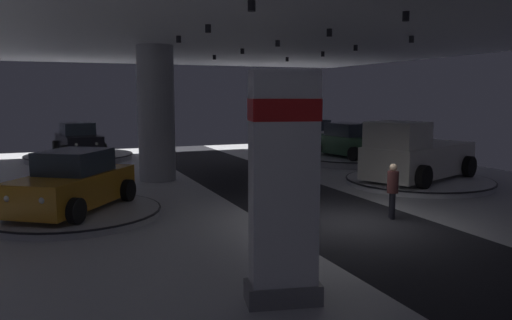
{
  "coord_description": "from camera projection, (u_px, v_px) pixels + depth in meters",
  "views": [
    {
      "loc": [
        -7.58,
        -11.66,
        3.53
      ],
      "look_at": [
        -1.4,
        3.48,
        1.4
      ],
      "focal_mm": 35.42,
      "sensor_mm": 36.0,
      "label": 1
    }
  ],
  "objects": [
    {
      "name": "display_platform_mid_left",
      "position": [
        74.0,
        213.0,
        14.57
      ],
      "size": [
        4.96,
        4.96,
        0.23
      ],
      "color": "#B7B7BC",
      "rests_on": "ground"
    },
    {
      "name": "display_platform_far_right",
      "position": [
        349.0,
        160.0,
        25.93
      ],
      "size": [
        4.56,
        4.56,
        0.36
      ],
      "color": "#B7B7BC",
      "rests_on": "ground"
    },
    {
      "name": "display_platform_mid_right",
      "position": [
        418.0,
        181.0,
        19.87
      ],
      "size": [
        5.68,
        5.68,
        0.24
      ],
      "color": "silver",
      "rests_on": "ground"
    },
    {
      "name": "pickup_truck_mid_right",
      "position": [
        415.0,
        156.0,
        19.52
      ],
      "size": [
        5.7,
        4.13,
        2.3
      ],
      "color": "silver",
      "rests_on": "display_platform_mid_right"
    },
    {
      "name": "display_car_deep_left",
      "position": [
        78.0,
        140.0,
        27.16
      ],
      "size": [
        2.66,
        4.4,
        1.71
      ],
      "color": "black",
      "rests_on": "display_platform_deep_left"
    },
    {
      "name": "brand_sign_pylon",
      "position": [
        283.0,
        185.0,
        8.38
      ],
      "size": [
        1.37,
        0.9,
        3.93
      ],
      "color": "slate",
      "rests_on": "ground"
    },
    {
      "name": "display_platform_deep_left",
      "position": [
        79.0,
        157.0,
        27.25
      ],
      "size": [
        5.62,
        5.62,
        0.32
      ],
      "color": "#B7B7BC",
      "rests_on": "ground"
    },
    {
      "name": "display_platform_deep_right",
      "position": [
        309.0,
        149.0,
        31.41
      ],
      "size": [
        5.19,
        5.19,
        0.28
      ],
      "color": "silver",
      "rests_on": "ground"
    },
    {
      "name": "visitor_walking_far",
      "position": [
        266.0,
        171.0,
        17.51
      ],
      "size": [
        0.32,
        0.32,
        1.59
      ],
      "color": "black",
      "rests_on": "ground"
    },
    {
      "name": "ground",
      "position": [
        350.0,
        223.0,
        14.01
      ],
      "size": [
        24.0,
        44.0,
        0.06
      ],
      "color": "silver"
    },
    {
      "name": "display_car_mid_left",
      "position": [
        73.0,
        183.0,
        14.49
      ],
      "size": [
        3.88,
        4.47,
        1.71
      ],
      "color": "#B77519",
      "rests_on": "display_platform_mid_left"
    },
    {
      "name": "column_left",
      "position": [
        156.0,
        114.0,
        20.65
      ],
      "size": [
        1.49,
        1.49,
        5.5
      ],
      "color": "#ADADB2",
      "rests_on": "ground"
    },
    {
      "name": "display_car_far_right",
      "position": [
        349.0,
        142.0,
        25.83
      ],
      "size": [
        2.76,
        4.44,
        1.71
      ],
      "color": "#2D5638",
      "rests_on": "display_platform_far_right"
    },
    {
      "name": "visitor_walking_near",
      "position": [
        393.0,
        187.0,
        14.33
      ],
      "size": [
        0.32,
        0.32,
        1.59
      ],
      "color": "black",
      "rests_on": "ground"
    },
    {
      "name": "ceiling_with_spotlights",
      "position": [
        355.0,
        17.0,
        13.29
      ],
      "size": [
        24.0,
        44.0,
        0.39
      ],
      "color": "silver"
    },
    {
      "name": "display_car_deep_right",
      "position": [
        310.0,
        135.0,
        31.3
      ],
      "size": [
        4.42,
        2.71,
        1.71
      ],
      "color": "silver",
      "rests_on": "display_platform_deep_right"
    }
  ]
}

